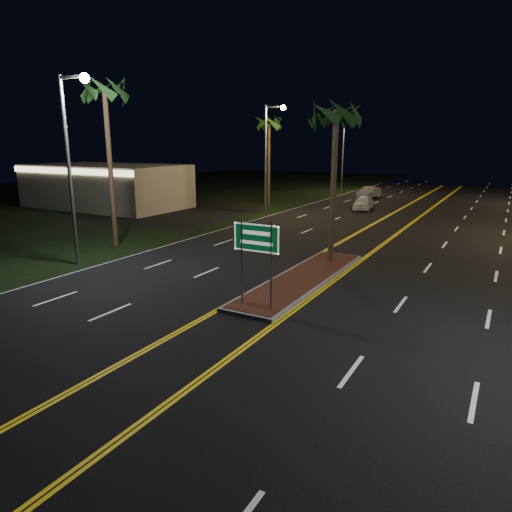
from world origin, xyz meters
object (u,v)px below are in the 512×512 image
Objects in this scene: streetlight_left_far at (346,146)px; palm_left_near at (104,92)px; streetlight_left_near at (73,150)px; highway_sign at (256,246)px; palm_left_far at (269,123)px; car_near at (363,201)px; streetlight_left_mid at (270,147)px; car_far at (369,192)px; palm_median at (336,114)px; commercial_building at (106,186)px; median_island at (303,279)px.

palm_left_near is (-1.89, -36.00, 3.02)m from streetlight_left_far.
highway_sign is at bearing -6.47° from streetlight_left_near.
streetlight_left_far is 36.18m from palm_left_near.
palm_left_far is 11.34m from car_near.
streetlight_left_near is at bearing -90.00° from streetlight_left_mid.
car_far is (6.31, 31.30, -7.94)m from palm_left_near.
palm_left_near reaches higher than palm_median.
commercial_building is 1.67× the size of streetlight_left_mid.
median_island is 29.13m from commercial_building.
streetlight_left_near is (-10.61, -3.00, 5.57)m from median_island.
streetlight_left_near and streetlight_left_far have the same top height.
palm_left_far is at bearing -173.14° from car_near.
commercial_building is at bearing 146.52° from highway_sign.
streetlight_left_near reaches higher than palm_median.
streetlight_left_near is (-10.61, 1.20, 3.25)m from highway_sign.
highway_sign is 0.36× the size of streetlight_left_mid.
median_island is 1.14× the size of streetlight_left_mid.
streetlight_left_mid is 20.00m from streetlight_left_far.
palm_left_far reaches higher than commercial_building.
highway_sign is 0.36× the size of streetlight_left_far.
palm_left_near is (-1.89, 4.00, 3.02)m from streetlight_left_near.
palm_left_near reaches higher than car_near.
car_far is (6.61, 11.30, -7.00)m from palm_left_far.
highway_sign is at bearing -75.56° from streetlight_left_far.
commercial_building is 28.18m from palm_median.
streetlight_left_far is at bearing 106.00° from median_island.
car_near is at bearing 15.13° from palm_left_far.
highway_sign is 11.17m from streetlight_left_near.
car_near is at bearing 69.56° from palm_left_near.
car_near is at bearing 25.36° from commercial_building.
highway_sign is 28.77m from palm_left_far.
palm_median is at bearing -72.42° from streetlight_left_far.
highway_sign is at bearing -33.48° from commercial_building.
highway_sign is 0.33× the size of palm_left_near.
streetlight_left_mid and streetlight_left_far have the same top height.
streetlight_left_near is 1.00× the size of streetlight_left_far.
palm_left_far reaches higher than car_near.
streetlight_left_mid is (-10.61, 21.20, 3.25)m from highway_sign.
car_far is at bearing 78.60° from palm_left_near.
streetlight_left_mid is at bearing 121.98° from median_island.
palm_left_far is 1.94× the size of car_near.
palm_median is (0.00, 7.70, 4.87)m from highway_sign.
palm_left_far is (-12.80, 25.20, 5.34)m from highway_sign.
palm_left_near reaches higher than palm_left_far.
highway_sign is 27.90m from car_near.
palm_left_near is (-12.50, 1.00, 8.60)m from median_island.
palm_median is 30.17m from car_far.
commercial_building is 24.18m from car_near.
streetlight_left_mid reaches higher than car_near.
streetlight_left_far is at bearing 57.35° from commercial_building.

